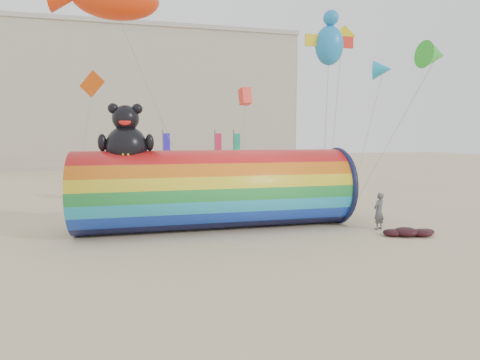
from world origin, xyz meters
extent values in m
plane|color=#CCB58C|center=(0.00, 0.00, 0.00)|extent=(160.00, 160.00, 0.00)
cube|color=#B7AD99|center=(-12.00, 46.00, 10.00)|extent=(60.00, 15.00, 20.00)
cube|color=#28303D|center=(-12.00, 38.44, 10.50)|extent=(59.50, 0.12, 17.00)
cube|color=#B2ADA0|center=(-12.00, 46.00, 20.30)|extent=(60.40, 15.40, 0.60)
cylinder|color=red|center=(-0.74, 1.44, 1.97)|extent=(13.51, 3.94, 3.94)
torus|color=#0F1438|center=(5.88, 1.44, 1.97)|extent=(0.27, 4.13, 4.13)
cylinder|color=black|center=(6.03, 1.44, 1.97)|extent=(0.07, 3.90, 3.90)
ellipsoid|color=black|center=(-5.02, 1.44, 4.11)|extent=(1.93, 1.72, 2.03)
ellipsoid|color=#E8F119|center=(-5.02, 0.82, 4.00)|extent=(0.99, 0.43, 0.87)
sphere|color=black|center=(-5.02, 1.44, 5.46)|extent=(1.24, 1.24, 1.24)
sphere|color=black|center=(-5.56, 1.44, 5.91)|extent=(0.50, 0.50, 0.50)
sphere|color=black|center=(-4.48, 1.44, 5.91)|extent=(0.50, 0.50, 0.50)
ellipsoid|color=red|center=(-5.02, 0.93, 5.29)|extent=(0.55, 0.20, 0.35)
ellipsoid|color=black|center=(-6.09, 1.32, 4.34)|extent=(0.41, 0.41, 0.81)
ellipsoid|color=black|center=(-3.95, 1.32, 4.34)|extent=(0.41, 0.41, 0.81)
imported|color=#4F5156|center=(7.07, -0.77, 0.93)|extent=(0.80, 0.69, 1.85)
ellipsoid|color=#3B0A12|center=(7.59, -2.20, 0.20)|extent=(1.17, 0.99, 0.41)
ellipsoid|color=#3B0A12|center=(8.29, -2.40, 0.17)|extent=(0.99, 0.84, 0.34)
ellipsoid|color=#3B0A12|center=(6.99, -2.05, 0.16)|extent=(0.91, 0.77, 0.32)
ellipsoid|color=#3B0A12|center=(7.89, -1.80, 0.14)|extent=(0.78, 0.66, 0.27)
ellipsoid|color=#3B0A12|center=(8.79, -2.10, 0.13)|extent=(0.73, 0.62, 0.25)
cylinder|color=#59595E|center=(-3.01, 15.38, 2.60)|extent=(0.10, 0.10, 5.20)
cube|color=#2E1CD6|center=(-2.70, 15.38, 2.65)|extent=(0.56, 0.06, 4.50)
cylinder|color=#59595E|center=(1.46, 15.54, 2.60)|extent=(0.10, 0.10, 5.20)
cube|color=#D81E43|center=(1.77, 15.54, 2.65)|extent=(0.56, 0.06, 4.50)
cylinder|color=#59595E|center=(3.19, 15.80, 2.60)|extent=(0.10, 0.10, 5.20)
cube|color=#1CB986|center=(3.50, 15.80, 2.65)|extent=(0.56, 0.06, 4.50)
ellipsoid|color=#1C80C8|center=(4.99, 0.94, 9.18)|extent=(1.47, 1.14, 1.96)
cube|color=#DB4F0B|center=(-7.61, 9.59, 8.05)|extent=(1.05, 0.06, 1.47)
cone|color=#1791BC|center=(12.70, 8.04, 9.50)|extent=(1.40, 1.40, 1.26)
cone|color=green|center=(11.04, 0.81, 8.97)|extent=(1.46, 1.46, 1.31)
cube|color=#FF2B1C|center=(3.51, 12.74, 7.84)|extent=(0.80, 0.80, 1.28)
cube|color=#FFFC1A|center=(6.78, 3.08, 10.12)|extent=(0.88, 0.06, 1.23)
camera|label=1|loc=(-3.76, -17.05, 4.61)|focal=28.00mm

